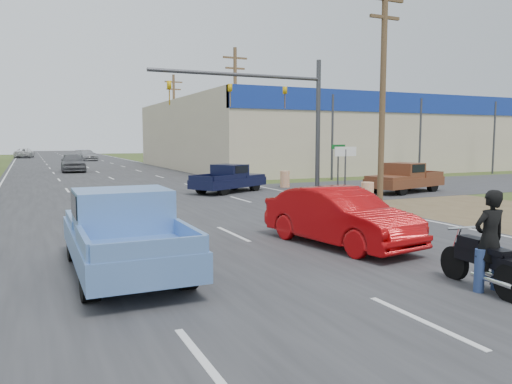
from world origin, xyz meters
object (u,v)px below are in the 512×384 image
motorcycle (491,267)px  distant_car_white (24,153)px  red_convertible (340,217)px  distant_car_silver (87,155)px  brown_pickup (404,178)px  distant_car_grey (73,162)px  rider (489,244)px  blue_pickup (123,230)px  navy_pickup (230,178)px

motorcycle → distant_car_white: distant_car_white is taller
red_convertible → distant_car_silver: bearing=80.7°
motorcycle → distant_car_white: bearing=100.9°
red_convertible → brown_pickup: 14.71m
brown_pickup → distant_car_grey: (-14.79, 25.79, 0.04)m
motorcycle → brown_pickup: 18.05m
motorcycle → rider: 0.43m
motorcycle → blue_pickup: bearing=148.8°
motorcycle → brown_pickup: bearing=58.9°
red_convertible → distant_car_silver: size_ratio=0.95×
distant_car_silver → rider: bearing=-98.8°
navy_pickup → distant_car_grey: (-6.32, 21.73, 0.08)m
motorcycle → distant_car_silver: bearing=95.4°
brown_pickup → distant_car_silver: 51.13m
red_convertible → brown_pickup: (10.85, 9.93, 0.03)m
blue_pickup → brown_pickup: blue_pickup is taller
red_convertible → brown_pickup: brown_pickup is taller
distant_car_grey → distant_car_silver: size_ratio=1.00×
navy_pickup → distant_car_grey: size_ratio=0.98×
red_convertible → navy_pickup: size_ratio=0.97×
rider → navy_pickup: rider is taller
red_convertible → motorcycle: (0.22, -4.66, -0.28)m
distant_car_white → red_convertible: bearing=103.1°
red_convertible → blue_pickup: (-5.77, -0.29, 0.13)m
distant_car_white → blue_pickup: bearing=98.7°
red_convertible → distant_car_silver: red_convertible is taller
distant_car_grey → red_convertible: bearing=-81.6°
motorcycle → brown_pickup: brown_pickup is taller
distant_car_grey → navy_pickup: bearing=-71.7°
navy_pickup → rider: bearing=-36.2°
navy_pickup → distant_car_grey: 22.63m
red_convertible → distant_car_silver: 59.83m
distant_car_grey → distant_car_silver: (3.64, 24.10, -0.12)m
brown_pickup → distant_car_silver: size_ratio=1.03×
brown_pickup → distant_car_grey: distant_car_grey is taller
red_convertible → distant_car_grey: (-3.94, 35.73, 0.07)m
red_convertible → distant_car_grey: bearing=86.7°
red_convertible → motorcycle: size_ratio=2.13×
rider → brown_pickup: bearing=-121.2°
rider → distant_car_white: (-8.27, 79.34, -0.18)m
blue_pickup → distant_car_silver: (5.47, 60.11, -0.19)m
navy_pickup → distant_car_white: (-10.41, 60.75, -0.02)m
distant_car_silver → distant_car_grey: bearing=-107.9°
distant_car_grey → distant_car_white: 39.23m
motorcycle → distant_car_white: (-8.26, 79.40, 0.25)m
motorcycle → rider: rider is taller
distant_car_silver → navy_pickup: bearing=-96.0°
distant_car_silver → distant_car_white: (-7.74, 14.92, 0.02)m
red_convertible → blue_pickup: size_ratio=0.87×
red_convertible → navy_pickup: 14.19m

